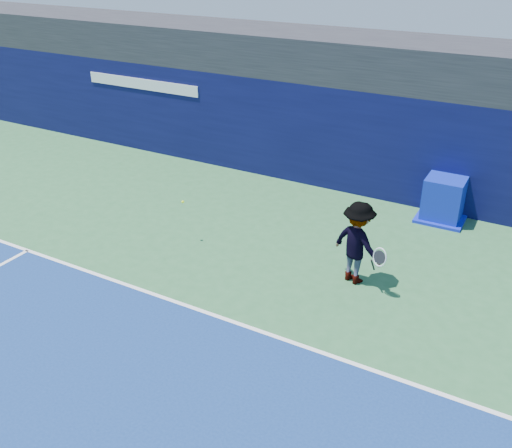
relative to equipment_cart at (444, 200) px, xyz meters
The scene contains 7 objects.
ground 10.16m from the equipment_cart, 108.48° to the right, with size 80.00×80.00×0.00m, color #2C6236.
baseline 7.38m from the equipment_cart, 115.90° to the right, with size 24.00×0.10×0.01m, color white.
stadium_band 4.82m from the equipment_cart, 149.67° to the left, with size 36.00×3.00×1.20m, color black.
back_wall_assembly 3.47m from the equipment_cart, 164.70° to the left, with size 36.00×1.03×3.00m.
equipment_cart is the anchor object (origin of this frame).
tennis_player 4.14m from the equipment_cart, 103.02° to the right, with size 1.44×1.06×1.86m.
tennis_ball 6.81m from the equipment_cart, 140.40° to the right, with size 0.07×0.07×0.07m.
Camera 1 is at (5.60, -4.67, 6.73)m, focal length 40.00 mm.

